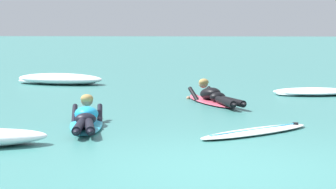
# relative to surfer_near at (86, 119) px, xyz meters

# --- Properties ---
(ground_plane) EXTENTS (120.00, 120.00, 0.00)m
(ground_plane) POSITION_rel_surfer_near_xyz_m (2.15, 7.11, -0.14)
(ground_plane) COLOR #387A75
(surfer_near) EXTENTS (0.87, 2.71, 0.55)m
(surfer_near) POSITION_rel_surfer_near_xyz_m (0.00, 0.00, 0.00)
(surfer_near) COLOR #2DB2D1
(surfer_near) RESTS_ON ground
(surfer_far) EXTENTS (1.35, 2.63, 0.55)m
(surfer_far) POSITION_rel_surfer_near_xyz_m (2.16, 3.29, 0.00)
(surfer_far) COLOR #E54C66
(surfer_far) RESTS_ON ground
(drifting_surfboard) EXTENTS (2.01, 1.85, 0.16)m
(drifting_surfboard) POSITION_rel_surfer_near_xyz_m (2.78, -0.50, -0.10)
(drifting_surfboard) COLOR white
(drifting_surfboard) RESTS_ON ground
(whitewater_front) EXTENTS (2.07, 1.37, 0.16)m
(whitewater_front) POSITION_rel_surfer_near_xyz_m (4.58, 5.17, -0.06)
(whitewater_front) COLOR white
(whitewater_front) RESTS_ON ground
(whitewater_mid_left) EXTENTS (2.74, 1.76, 0.30)m
(whitewater_mid_left) POSITION_rel_surfer_near_xyz_m (-2.06, 7.50, 0.00)
(whitewater_mid_left) COLOR white
(whitewater_mid_left) RESTS_ON ground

